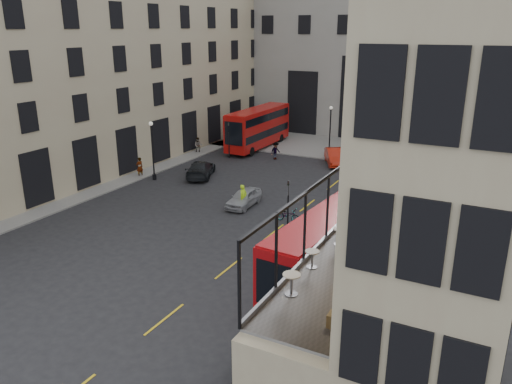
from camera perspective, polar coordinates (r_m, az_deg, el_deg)
The scene contains 31 objects.
ground at distance 23.87m, azimuth -6.46°, elevation -15.46°, with size 140.00×140.00×0.00m, color black.
host_building_main at distance 17.18m, azimuth 21.23°, elevation -1.42°, with size 7.26×11.40×15.10m.
host_frontage at distance 20.21m, azimuth 9.32°, elevation -14.84°, with size 3.00×11.00×4.50m, color #BCB18D.
cafe_floor at distance 19.06m, azimuth 9.68°, elevation -9.04°, with size 3.00×10.00×0.10m, color slate.
building_left at distance 52.84m, azimuth -19.68°, elevation 15.32°, with size 14.60×50.60×22.00m.
gateway at distance 66.40m, azimuth 13.77°, elevation 14.52°, with size 35.00×10.60×18.00m.
pavement_far at distance 58.47m, azimuth 9.66°, elevation 5.06°, with size 40.00×12.00×0.12m, color slate.
pavement_left at distance 45.71m, azimuth -21.14°, elevation 0.32°, with size 8.00×48.00×0.12m, color slate.
traffic_light_near at distance 32.69m, azimuth 3.69°, elevation -1.00°, with size 0.16×0.20×3.80m.
traffic_light_far at distance 52.66m, azimuth -3.12°, elevation 6.47°, with size 0.16×0.20×3.80m.
street_lamp_a at distance 45.81m, azimuth -11.71°, elevation 4.27°, with size 0.36×0.36×5.33m.
street_lamp_b at distance 54.27m, azimuth 8.44°, elevation 6.62°, with size 0.36×0.36×5.33m.
bus_near at distance 26.48m, azimuth 7.73°, elevation -6.32°, with size 3.13×10.23×4.02m.
bus_far at distance 57.24m, azimuth 0.27°, elevation 7.56°, with size 2.63×11.27×4.50m.
car_a at distance 38.58m, azimuth -1.40°, elevation -0.65°, with size 1.60×3.97×1.35m, color gray.
car_b at distance 51.06m, azimuth 9.06°, elevation 4.02°, with size 1.69×4.85×1.60m, color #AA1A0A.
car_c at distance 46.47m, azimuth -6.33°, elevation 2.63°, with size 2.07×5.09×1.48m, color black.
bicycle at distance 35.58m, azimuth 3.65°, elevation -2.63°, with size 0.69×1.97×1.03m, color gray.
cyclist at distance 37.84m, azimuth -1.48°, elevation -0.59°, with size 0.70×0.46×1.93m, color #C3FF1A.
pedestrian_a at distance 55.19m, azimuth -6.62°, elevation 5.30°, with size 0.87×0.68×1.79m, color gray.
pedestrian_b at distance 52.37m, azimuth 2.24°, elevation 4.73°, with size 1.19×0.68×1.84m, color gray.
pedestrian_c at distance 53.67m, azimuth 13.83°, elevation 4.46°, with size 0.99×0.41×1.68m, color gray.
pedestrian_d at distance 47.48m, azimuth 14.64°, elevation 2.57°, with size 0.79×0.52×1.63m, color gray.
pedestrian_e at distance 47.35m, azimuth -13.16°, elevation 2.78°, with size 0.67×0.44×1.85m, color gray.
cafe_table_near at distance 17.07m, azimuth 4.09°, elevation -10.12°, with size 0.62×0.62×0.77m.
cafe_table_mid at distance 18.96m, azimuth 6.45°, elevation -7.34°, with size 0.55×0.55×0.68m.
cafe_table_far at distance 20.98m, azimuth 9.57°, elevation -4.75°, with size 0.60×0.60×0.75m.
cafe_chair_a at distance 15.69m, azimuth 9.05°, elevation -14.19°, with size 0.42×0.42×0.83m.
cafe_chair_b at distance 18.58m, azimuth 13.08°, elevation -9.02°, with size 0.43×0.43×0.80m.
cafe_chair_c at distance 19.87m, azimuth 12.43°, elevation -6.94°, with size 0.49×0.49×0.96m.
cafe_chair_d at distance 22.03m, azimuth 14.15°, elevation -4.51°, with size 0.50×0.50×0.94m.
Camera 1 is at (11.45, -16.23, 13.23)m, focal length 35.00 mm.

